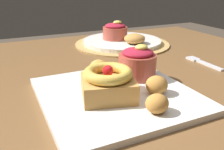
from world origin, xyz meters
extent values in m
cube|color=brown|center=(0.00, 0.00, 0.71)|extent=(1.28, 0.93, 0.04)
cylinder|color=brown|center=(0.55, 0.37, 0.34)|extent=(0.07, 0.07, 0.69)
cylinder|color=#AD894C|center=(0.23, 0.26, 0.73)|extent=(0.33, 0.33, 0.00)
cube|color=white|center=(0.02, -0.11, 0.74)|extent=(0.28, 0.28, 0.01)
cube|color=#C68E47|center=(0.00, -0.12, 0.76)|extent=(0.11, 0.11, 0.04)
torus|color=#E5BC4C|center=(0.00, -0.12, 0.79)|extent=(0.11, 0.11, 0.02)
sphere|color=red|center=(0.00, -0.12, 0.79)|extent=(0.02, 0.02, 0.02)
cylinder|color=#B24C3D|center=(0.10, -0.06, 0.77)|extent=(0.08, 0.08, 0.05)
ellipsoid|color=#A31E33|center=(0.10, -0.06, 0.80)|extent=(0.07, 0.07, 0.02)
ellipsoid|color=#E5CC56|center=(0.11, -0.06, 0.81)|extent=(0.03, 0.02, 0.01)
ellipsoid|color=#BC7F38|center=(0.09, -0.15, 0.76)|extent=(0.04, 0.04, 0.04)
ellipsoid|color=#BC7F38|center=(0.05, -0.21, 0.76)|extent=(0.04, 0.04, 0.03)
ellipsoid|color=gold|center=(0.03, -0.01, 0.76)|extent=(0.04, 0.04, 0.04)
cylinder|color=white|center=(0.23, 0.26, 0.74)|extent=(0.27, 0.27, 0.01)
cylinder|color=#B24C3D|center=(0.21, 0.28, 0.77)|extent=(0.09, 0.09, 0.04)
ellipsoid|color=#A31E33|center=(0.21, 0.28, 0.79)|extent=(0.07, 0.07, 0.02)
ellipsoid|color=#E5CC56|center=(0.22, 0.28, 0.81)|extent=(0.03, 0.03, 0.01)
ellipsoid|color=#B77F3D|center=(0.24, 0.19, 0.76)|extent=(0.07, 0.07, 0.03)
cube|color=silver|center=(0.33, -0.05, 0.73)|extent=(0.01, 0.09, 0.00)
cube|color=silver|center=(0.33, 0.02, 0.73)|extent=(0.03, 0.04, 0.00)
camera|label=1|loc=(-0.17, -0.50, 0.95)|focal=39.42mm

